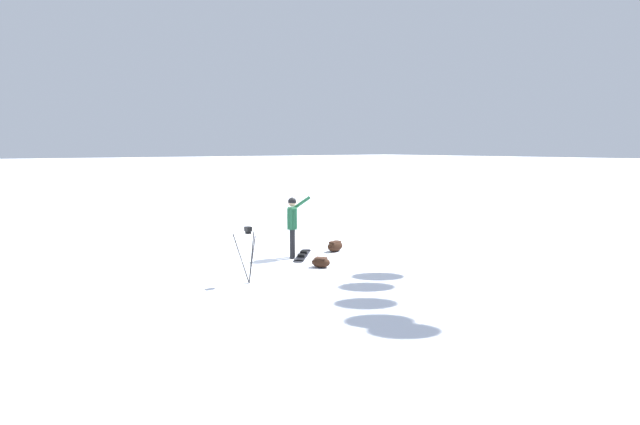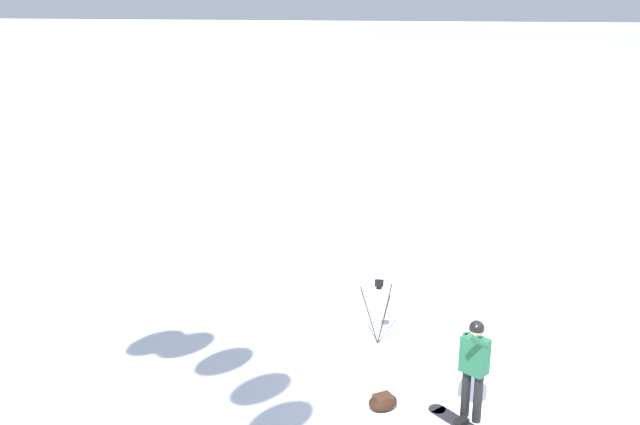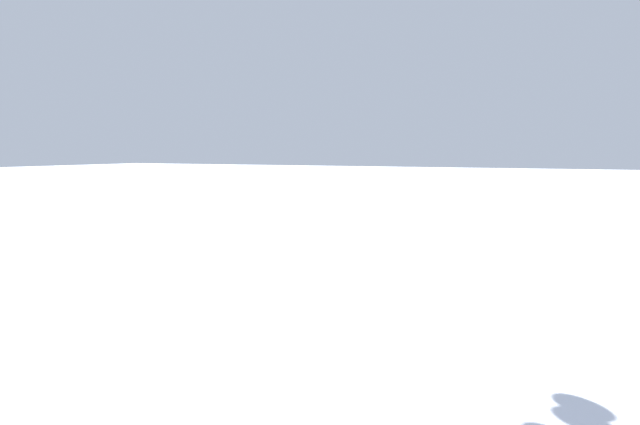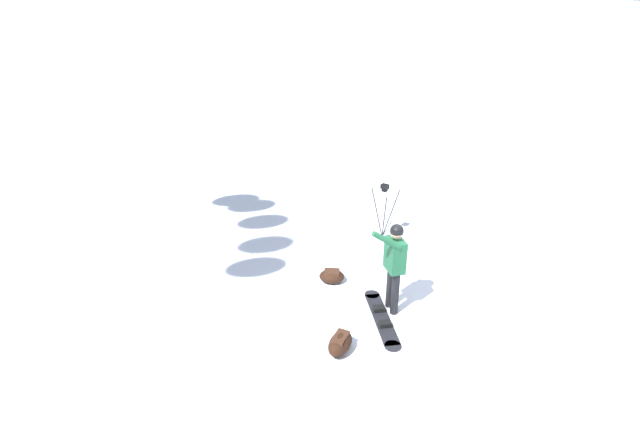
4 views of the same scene
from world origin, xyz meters
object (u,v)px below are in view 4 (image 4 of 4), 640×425
snowboarder (394,259)px  gear_bag_large (332,276)px  snowboard (382,318)px  camera_tripod (384,200)px  gear_bag_small (340,343)px

snowboarder → gear_bag_large: snowboarder is taller
snowboarder → snowboard: 1.06m
camera_tripod → gear_bag_small: size_ratio=2.01×
gear_bag_large → camera_tripod: 2.37m
gear_bag_large → gear_bag_small: bearing=-138.8°
gear_bag_large → camera_tripod: camera_tripod is taller
camera_tripod → gear_bag_small: bearing=-157.2°
snowboard → camera_tripod: 3.22m
snowboard → gear_bag_large: size_ratio=2.24×
snowboarder → camera_tripod: size_ratio=1.32×
snowboarder → camera_tripod: 2.79m
camera_tripod → gear_bag_small: (-3.74, -1.57, -0.77)m
gear_bag_large → camera_tripod: (2.22, 0.24, 0.79)m
snowboard → gear_bag_small: size_ratio=2.09×
camera_tripod → gear_bag_small: 4.13m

